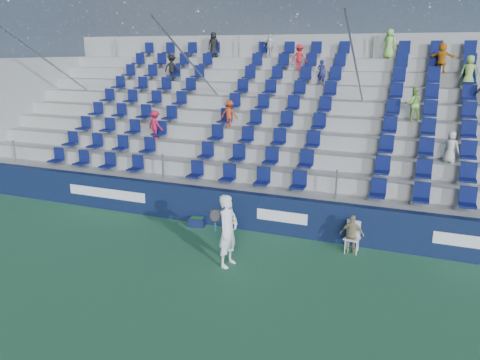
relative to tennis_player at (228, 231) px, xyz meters
name	(u,v)px	position (x,y,z in m)	size (l,w,h in m)	color
ground	(194,268)	(-0.78, -0.49, -0.98)	(70.00, 70.00, 0.00)	#2E6D46
sponsor_wall	(238,210)	(-0.78, 2.66, -0.38)	(24.00, 0.32, 1.20)	#101B3C
grandstand	(285,136)	(-0.78, 7.75, 1.16)	(24.00, 8.17, 6.63)	#959691
tennis_player	(228,231)	(0.00, 0.00, 0.00)	(0.69, 0.77, 1.95)	white
line_judge_chair	(353,234)	(2.92, 2.15, -0.47)	(0.46, 0.47, 0.90)	white
line_judge	(352,234)	(2.92, 2.01, -0.42)	(0.66, 0.27, 1.12)	tan
ball_bin	(197,221)	(-2.07, 2.26, -0.82)	(0.57, 0.41, 0.30)	#10173B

